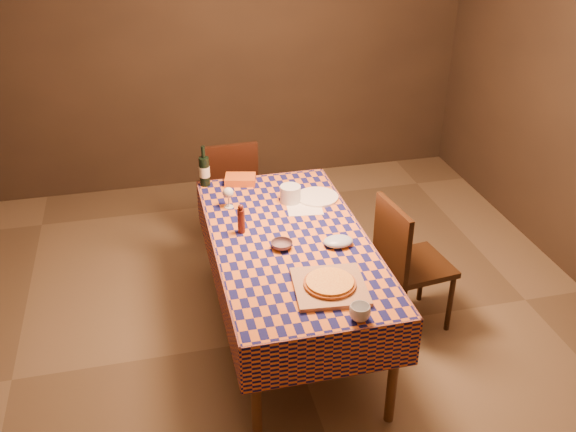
{
  "coord_description": "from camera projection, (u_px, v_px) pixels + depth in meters",
  "views": [
    {
      "loc": [
        -0.79,
        -3.25,
        2.8
      ],
      "look_at": [
        0.0,
        0.05,
        0.9
      ],
      "focal_mm": 40.0,
      "sensor_mm": 36.0,
      "label": 1
    }
  ],
  "objects": [
    {
      "name": "white_plate",
      "position": [
        317.0,
        197.0,
        4.37
      ],
      "size": [
        0.35,
        0.35,
        0.02
      ],
      "primitive_type": "cylinder",
      "rotation": [
        0.0,
        0.0,
        -0.24
      ],
      "color": "white",
      "rests_on": "dining_table"
    },
    {
      "name": "bowl",
      "position": [
        282.0,
        245.0,
        3.81
      ],
      "size": [
        0.15,
        0.15,
        0.04
      ],
      "primitive_type": "imported",
      "rotation": [
        0.0,
        0.0,
        0.21
      ],
      "color": "#5B434C",
      "rests_on": "dining_table"
    },
    {
      "name": "tumbler",
      "position": [
        360.0,
        313.0,
        3.21
      ],
      "size": [
        0.13,
        0.13,
        0.09
      ],
      "primitive_type": "imported",
      "rotation": [
        0.0,
        0.0,
        -0.16
      ],
      "color": "silver",
      "rests_on": "dining_table"
    },
    {
      "name": "room",
      "position": [
        290.0,
        151.0,
        3.63
      ],
      "size": [
        5.0,
        5.1,
        2.7
      ],
      "color": "brown",
      "rests_on": "ground"
    },
    {
      "name": "wine_bottle",
      "position": [
        204.0,
        171.0,
        4.5
      ],
      "size": [
        0.08,
        0.08,
        0.3
      ],
      "color": "black",
      "rests_on": "dining_table"
    },
    {
      "name": "takeout_container",
      "position": [
        240.0,
        180.0,
        4.57
      ],
      "size": [
        0.24,
        0.2,
        0.05
      ],
      "primitive_type": "cube",
      "rotation": [
        0.0,
        0.0,
        -0.24
      ],
      "color": "#C45319",
      "rests_on": "dining_table"
    },
    {
      "name": "chair_right",
      "position": [
        406.0,
        258.0,
        4.17
      ],
      "size": [
        0.48,
        0.47,
        0.93
      ],
      "color": "black",
      "rests_on": "ground"
    },
    {
      "name": "wine_glass",
      "position": [
        228.0,
        193.0,
        4.21
      ],
      "size": [
        0.08,
        0.08,
        0.15
      ],
      "color": "silver",
      "rests_on": "dining_table"
    },
    {
      "name": "deli_tub",
      "position": [
        290.0,
        194.0,
        4.3
      ],
      "size": [
        0.16,
        0.16,
        0.11
      ],
      "primitive_type": "cylinder",
      "rotation": [
        0.0,
        0.0,
        -0.2
      ],
      "color": "silver",
      "rests_on": "dining_table"
    },
    {
      "name": "dining_table",
      "position": [
        290.0,
        249.0,
        3.95
      ],
      "size": [
        0.94,
        1.84,
        0.77
      ],
      "color": "brown",
      "rests_on": "ground"
    },
    {
      "name": "pizza",
      "position": [
        330.0,
        283.0,
        3.44
      ],
      "size": [
        0.38,
        0.38,
        0.03
      ],
      "color": "#9D491A",
      "rests_on": "cutting_board"
    },
    {
      "name": "flour_bag",
      "position": [
        338.0,
        241.0,
        3.83
      ],
      "size": [
        0.22,
        0.2,
        0.05
      ],
      "primitive_type": "ellipsoid",
      "rotation": [
        0.0,
        0.0,
        0.4
      ],
      "color": "#A6BAD5",
      "rests_on": "dining_table"
    },
    {
      "name": "cutting_board",
      "position": [
        330.0,
        287.0,
        3.45
      ],
      "size": [
        0.42,
        0.42,
        0.02
      ],
      "primitive_type": "cube",
      "rotation": [
        0.0,
        0.0,
        -0.1
      ],
      "color": "#996848",
      "rests_on": "dining_table"
    },
    {
      "name": "flour_patch",
      "position": [
        305.0,
        209.0,
        4.24
      ],
      "size": [
        0.25,
        0.2,
        0.0
      ],
      "primitive_type": "cube",
      "rotation": [
        0.0,
        0.0,
        -0.12
      ],
      "color": "silver",
      "rests_on": "dining_table"
    },
    {
      "name": "pepper_mill",
      "position": [
        241.0,
        219.0,
        3.93
      ],
      "size": [
        0.06,
        0.06,
        0.19
      ],
      "color": "#531C13",
      "rests_on": "dining_table"
    },
    {
      "name": "chair_far",
      "position": [
        229.0,
        187.0,
        5.07
      ],
      "size": [
        0.43,
        0.44,
        0.93
      ],
      "color": "black",
      "rests_on": "ground"
    }
  ]
}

